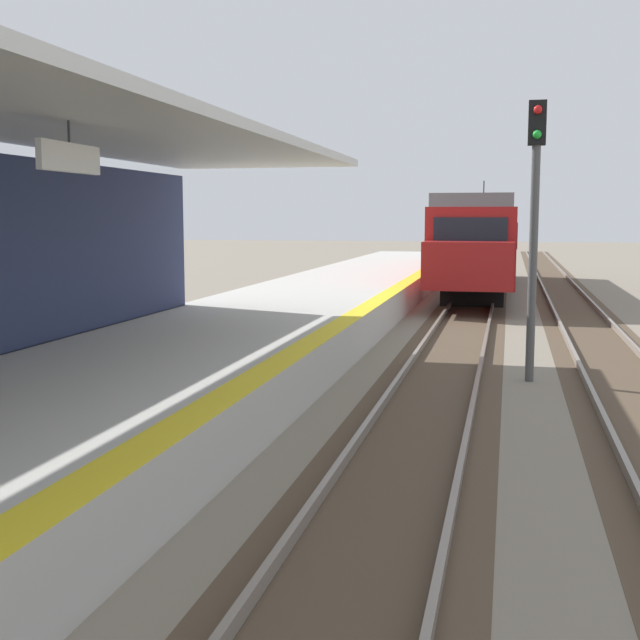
# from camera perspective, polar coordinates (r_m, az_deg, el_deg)

# --- Properties ---
(station_platform) EXTENTS (5.00, 80.00, 0.91)m
(station_platform) POSITION_cam_1_polar(r_m,az_deg,el_deg) (14.48, -10.22, -3.52)
(station_platform) COLOR #B7B5AD
(station_platform) RESTS_ON ground
(track_pair_nearest_platform) EXTENTS (2.34, 120.00, 0.16)m
(track_pair_nearest_platform) POSITION_cam_1_polar(r_m,az_deg,el_deg) (17.40, 8.65, -3.05)
(track_pair_nearest_platform) COLOR #4C3D2D
(track_pair_nearest_platform) RESTS_ON ground
(track_pair_middle) EXTENTS (2.34, 120.00, 0.16)m
(track_pair_middle) POSITION_cam_1_polar(r_m,az_deg,el_deg) (17.49, 19.85, -3.34)
(track_pair_middle) COLOR #4C3D2D
(track_pair_middle) RESTS_ON ground
(approaching_train) EXTENTS (2.93, 19.60, 4.76)m
(approaching_train) POSITION_cam_1_polar(r_m,az_deg,el_deg) (35.50, 10.95, 5.50)
(approaching_train) COLOR maroon
(approaching_train) RESTS_ON ground
(rail_signal_post) EXTENTS (0.32, 0.34, 5.20)m
(rail_signal_post) POSITION_cam_1_polar(r_m,az_deg,el_deg) (15.92, 14.56, 7.24)
(rail_signal_post) COLOR #4C4C4C
(rail_signal_post) RESTS_ON ground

